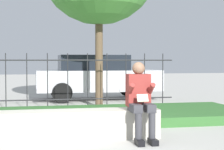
{
  "coord_description": "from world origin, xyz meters",
  "views": [
    {
      "loc": [
        -0.55,
        -6.17,
        1.31
      ],
      "look_at": [
        1.16,
        2.2,
        0.98
      ],
      "focal_mm": 60.0,
      "sensor_mm": 36.0,
      "label": 1
    }
  ],
  "objects": [
    {
      "name": "iron_fence",
      "position": [
        0.0,
        3.56,
        0.79
      ],
      "size": [
        6.22,
        0.03,
        1.5
      ],
      "color": "#232326",
      "rests_on": "ground_plane"
    },
    {
      "name": "grass_berm",
      "position": [
        0.0,
        1.92,
        0.1
      ],
      "size": [
        8.22,
        2.44,
        0.2
      ],
      "color": "#33662D",
      "rests_on": "ground_plane"
    },
    {
      "name": "car_parked_center",
      "position": [
        1.44,
        6.18,
        0.78
      ],
      "size": [
        4.09,
        1.86,
        1.49
      ],
      "rotation": [
        0.0,
        0.0,
        0.01
      ],
      "color": "#B7B7BC",
      "rests_on": "ground_plane"
    },
    {
      "name": "stone_bench",
      "position": [
        0.15,
        0.0,
        0.22
      ],
      "size": [
        2.7,
        0.47,
        0.49
      ],
      "color": "#B7B2A3",
      "rests_on": "ground_plane"
    },
    {
      "name": "person_seated_reader",
      "position": [
        1.12,
        -0.27,
        0.71
      ],
      "size": [
        0.42,
        0.73,
        1.29
      ],
      "color": "black",
      "rests_on": "ground_plane"
    },
    {
      "name": "ground_plane",
      "position": [
        0.0,
        0.0,
        0.0
      ],
      "size": [
        60.0,
        60.0,
        0.0
      ],
      "primitive_type": "plane",
      "color": "#B2AFA8"
    }
  ]
}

